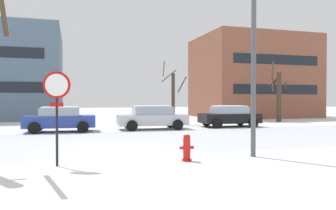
{
  "coord_description": "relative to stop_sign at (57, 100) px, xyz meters",
  "views": [
    {
      "loc": [
        -1.44,
        -11.4,
        1.87
      ],
      "look_at": [
        3.45,
        4.98,
        1.56
      ],
      "focal_mm": 34.73,
      "sensor_mm": 36.0,
      "label": 1
    }
  ],
  "objects": [
    {
      "name": "ground_plane",
      "position": [
        1.83,
        1.84,
        -1.86
      ],
      "size": [
        120.0,
        120.0,
        0.0
      ],
      "primitive_type": "plane",
      "color": "white"
    },
    {
      "name": "road_surface",
      "position": [
        1.83,
        5.01,
        -1.86
      ],
      "size": [
        80.0,
        8.34,
        0.0
      ],
      "color": "silver",
      "rests_on": "ground"
    },
    {
      "name": "stop_sign",
      "position": [
        0.0,
        0.0,
        0.0
      ],
      "size": [
        0.75,
        0.18,
        2.65
      ],
      "color": "black",
      "rests_on": "ground"
    },
    {
      "name": "fire_hydrant",
      "position": [
        3.73,
        -0.34,
        -1.43
      ],
      "size": [
        0.44,
        0.3,
        0.86
      ],
      "color": "red",
      "rests_on": "ground"
    },
    {
      "name": "street_lamp",
      "position": [
        6.41,
        -0.25,
        1.7
      ],
      "size": [
        1.96,
        0.36,
        5.79
      ],
      "color": "#4C4F54",
      "rests_on": "ground"
    },
    {
      "name": "parked_car_blue",
      "position": [
        -0.23,
        9.95,
        -1.12
      ],
      "size": [
        3.95,
        2.08,
        1.44
      ],
      "color": "#283D93",
      "rests_on": "ground"
    },
    {
      "name": "parked_car_silver",
      "position": [
        5.21,
        10.01,
        -1.11
      ],
      "size": [
        4.33,
        2.11,
        1.47
      ],
      "color": "silver",
      "rests_on": "ground"
    },
    {
      "name": "parked_car_black",
      "position": [
        10.65,
        10.29,
        -1.13
      ],
      "size": [
        4.0,
        2.21,
        1.43
      ],
      "color": "black",
      "rests_on": "ground"
    },
    {
      "name": "tree_far_mid",
      "position": [
        16.85,
        13.61,
        0.45
      ],
      "size": [
        1.59,
        1.59,
        5.11
      ],
      "color": "#423326",
      "rests_on": "ground"
    },
    {
      "name": "tree_far_right",
      "position": [
        7.74,
        13.72,
        0.23
      ],
      "size": [
        1.78,
        1.62,
        4.84
      ],
      "color": "#423326",
      "rests_on": "ground"
    },
    {
      "name": "building_far_right",
      "position": [
        18.88,
        21.03,
        2.38
      ],
      "size": [
        11.35,
        8.74,
        8.47
      ],
      "color": "brown",
      "rests_on": "ground"
    }
  ]
}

